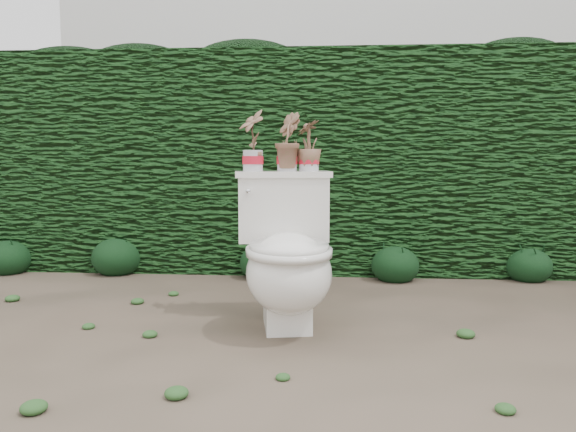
# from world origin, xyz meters

# --- Properties ---
(ground) EXTENTS (60.00, 60.00, 0.00)m
(ground) POSITION_xyz_m (0.00, 0.00, 0.00)
(ground) COLOR brown
(ground) RESTS_ON ground
(hedge) EXTENTS (8.00, 1.00, 1.60)m
(hedge) POSITION_xyz_m (0.00, 1.60, 0.80)
(hedge) COLOR #1E4E1A
(hedge) RESTS_ON ground
(house_wall) EXTENTS (8.00, 3.50, 4.00)m
(house_wall) POSITION_xyz_m (0.60, 6.00, 2.00)
(house_wall) COLOR silver
(house_wall) RESTS_ON ground
(toilet) EXTENTS (0.56, 0.75, 0.78)m
(toilet) POSITION_xyz_m (-0.19, -0.11, 0.36)
(toilet) COLOR white
(toilet) RESTS_ON ground
(potted_plant_left) EXTENTS (0.19, 0.19, 0.31)m
(potted_plant_left) POSITION_xyz_m (-0.38, 0.09, 0.93)
(potted_plant_left) COLOR #296D22
(potted_plant_left) RESTS_ON toilet
(potted_plant_center) EXTENTS (0.16, 0.18, 0.29)m
(potted_plant_center) POSITION_xyz_m (-0.20, 0.13, 0.92)
(potted_plant_center) COLOR #296D22
(potted_plant_center) RESTS_ON toilet
(potted_plant_right) EXTENTS (0.18, 0.18, 0.25)m
(potted_plant_right) POSITION_xyz_m (-0.09, 0.15, 0.90)
(potted_plant_right) COLOR #296D22
(potted_plant_right) RESTS_ON toilet
(liriope_clump_0) EXTENTS (0.33, 0.33, 0.27)m
(liriope_clump_0) POSITION_xyz_m (-2.33, 1.07, 0.13)
(liriope_clump_0) COLOR #123414
(liriope_clump_0) RESTS_ON ground
(liriope_clump_1) EXTENTS (0.36, 0.36, 0.29)m
(liriope_clump_1) POSITION_xyz_m (-1.53, 1.12, 0.14)
(liriope_clump_1) COLOR #123414
(liriope_clump_1) RESTS_ON ground
(liriope_clump_2) EXTENTS (0.34, 0.34, 0.27)m
(liriope_clump_2) POSITION_xyz_m (-0.44, 1.06, 0.13)
(liriope_clump_2) COLOR #123414
(liriope_clump_2) RESTS_ON ground
(liriope_clump_3) EXTENTS (0.33, 0.33, 0.26)m
(liriope_clump_3) POSITION_xyz_m (0.47, 1.04, 0.13)
(liriope_clump_3) COLOR #123414
(liriope_clump_3) RESTS_ON ground
(liriope_clump_4) EXTENTS (0.32, 0.32, 0.25)m
(liriope_clump_4) POSITION_xyz_m (1.39, 1.12, 0.13)
(liriope_clump_4) COLOR #123414
(liriope_clump_4) RESTS_ON ground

